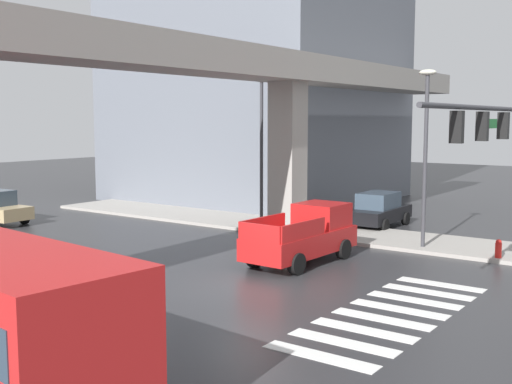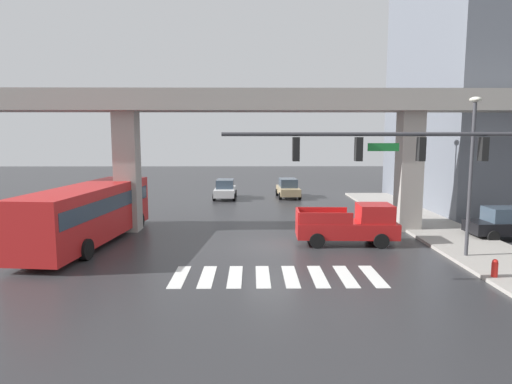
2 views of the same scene
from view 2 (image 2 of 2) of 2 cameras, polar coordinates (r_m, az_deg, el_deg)
name	(u,v)px [view 2 (image 2 of 2)]	position (r m, az deg, el deg)	size (l,w,h in m)	color
ground_plane	(271,247)	(22.29, 2.01, -7.13)	(120.00, 120.00, 0.00)	#2D2D30
crosswalk_stripes	(277,276)	(17.76, 2.70, -10.89)	(8.25, 2.80, 0.01)	silver
elevated_overpass	(269,111)	(25.63, 1.67, 10.52)	(51.56, 2.40, 8.15)	#9E9991
sidewalk_east	(450,236)	(26.55, 23.92, -5.24)	(4.00, 36.00, 0.15)	#9E9991
pickup_truck	(352,225)	(23.19, 12.34, -4.22)	(5.16, 2.22, 2.08)	red
city_bus	(89,211)	(24.24, -20.81, -2.27)	(3.61, 11.00, 2.99)	red
sedan_black	(508,223)	(27.48, 29.90, -3.53)	(4.34, 2.05, 1.72)	black
sedan_tan	(288,188)	(39.99, 4.18, 0.50)	(2.11, 4.38, 1.72)	tan
sedan_white	(225,189)	(39.20, -4.03, 0.37)	(1.97, 4.31, 1.72)	silver
traffic_signal_mast	(425,161)	(16.60, 21.04, 3.83)	(10.89, 0.32, 6.20)	#38383D
street_lamp_near_corner	(472,158)	(21.71, 26.20, 3.93)	(0.44, 0.70, 7.24)	#38383D
street_lamp_mid_block	(408,152)	(29.09, 19.10, 4.93)	(0.44, 0.70, 7.24)	#38383D
fire_hydrant	(495,270)	(19.46, 28.55, -8.84)	(0.24, 0.24, 0.85)	red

